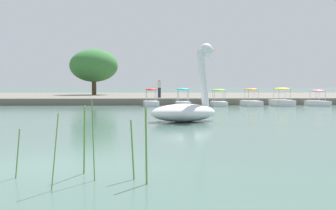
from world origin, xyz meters
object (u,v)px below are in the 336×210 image
Objects in this scene: pedal_boat_lime at (219,101)px; pedal_boat_pink at (318,101)px; swan_boat at (186,107)px; person_on_path at (159,88)px; pedal_boat_cyan at (183,101)px; pedal_boat_orange at (251,101)px; pedal_boat_yellow at (282,101)px; tree_broadleaf_behind_dock at (94,66)px; pedal_boat_red at (151,101)px.

pedal_boat_pink is at bearing -0.60° from pedal_boat_lime.
person_on_path is (-1.02, 17.86, 0.76)m from swan_boat.
pedal_boat_cyan is at bearing 179.58° from pedal_boat_pink.
pedal_boat_yellow reaches higher than pedal_boat_orange.
pedal_boat_pink is 0.31× the size of tree_broadleaf_behind_dock.
person_on_path is at bearing 153.17° from pedal_boat_orange.
pedal_boat_red is (-1.77, 14.18, -0.30)m from swan_boat.
pedal_boat_yellow is (10.95, -0.05, 0.06)m from pedal_boat_red.
swan_boat reaches higher than pedal_boat_yellow.
pedal_boat_orange is 1.02× the size of pedal_boat_pink.
pedal_boat_red reaches higher than pedal_boat_pink.
pedal_boat_pink is (8.32, -0.09, -0.05)m from pedal_boat_lime.
person_on_path is at bearing -56.29° from tree_broadleaf_behind_dock.
pedal_boat_orange is 0.99× the size of pedal_boat_yellow.
tree_broadleaf_behind_dock reaches higher than swan_boat.
pedal_boat_cyan is 0.87× the size of pedal_boat_orange.
pedal_boat_yellow is at bearing 2.50° from pedal_boat_orange.
pedal_boat_lime is 0.93× the size of pedal_boat_pink.
pedal_boat_red is at bearing -65.51° from tree_broadleaf_behind_dock.
tree_broadleaf_behind_dock is (-9.54, 15.13, 3.61)m from pedal_boat_cyan.
tree_broadleaf_behind_dock reaches higher than person_on_path.
pedal_boat_cyan is 0.89× the size of pedal_boat_pink.
pedal_boat_orange is 0.31× the size of tree_broadleaf_behind_dock.
pedal_boat_cyan is at bearing -62.64° from person_on_path.
swan_boat is at bearing -82.91° from pedal_boat_red.
person_on_path reaches higher than pedal_boat_pink.
tree_broadleaf_behind_dock is at bearing 106.45° from swan_boat.
pedal_boat_yellow is at bearing 179.24° from pedal_boat_pink.
tree_broadleaf_behind_dock is at bearing 122.24° from pedal_boat_cyan.
pedal_boat_cyan reaches higher than pedal_boat_lime.
pedal_boat_yellow is (8.29, -0.04, 0.00)m from pedal_boat_cyan.
pedal_boat_cyan is at bearing 178.41° from pedal_boat_orange.
pedal_boat_orange reaches higher than pedal_boat_pink.
tree_broadleaf_behind_dock reaches higher than pedal_boat_lime.
pedal_boat_pink is (3.02, -0.04, -0.05)m from pedal_boat_yellow.
person_on_path is (-13.22, 3.77, 1.05)m from pedal_boat_pink.
pedal_boat_lime is 0.91× the size of pedal_boat_orange.
pedal_boat_red is at bearing 178.89° from pedal_boat_orange.
pedal_boat_red is at bearing -101.46° from person_on_path.
tree_broadleaf_behind_dock is (-8.65, 29.31, 3.36)m from swan_boat.
person_on_path reaches higher than pedal_boat_red.
pedal_boat_lime is (2.99, 0.00, 0.00)m from pedal_boat_cyan.
pedal_boat_lime is 8.32m from pedal_boat_pink.
person_on_path is (0.75, 3.68, 1.06)m from pedal_boat_red.
swan_boat is at bearing -93.58° from pedal_boat_cyan.
pedal_boat_lime is at bearing 0.07° from pedal_boat_cyan.
tree_broadleaf_behind_dock is 14.00m from person_on_path.
pedal_boat_yellow is at bearing -0.25° from pedal_boat_red.
pedal_boat_cyan is 1.24× the size of person_on_path.
person_on_path is at bearing 78.54° from pedal_boat_red.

